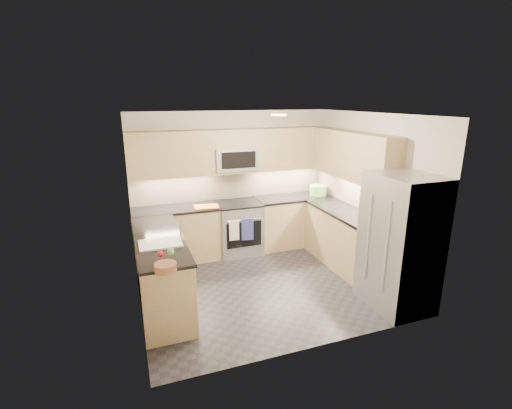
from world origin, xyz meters
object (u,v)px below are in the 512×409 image
object	(u,v)px
fruit_basket	(166,267)
refrigerator	(400,242)
microwave	(235,158)
cutting_board	(206,207)
utensil_bowl	(318,190)
gas_range	(238,228)

from	to	relation	value
fruit_basket	refrigerator	bearing A→B (deg)	-2.27
microwave	fruit_basket	bearing A→B (deg)	-122.12
fruit_basket	cutting_board	bearing A→B (deg)	67.01
cutting_board	fruit_basket	bearing A→B (deg)	-112.99
utensil_bowl	cutting_board	bearing A→B (deg)	-178.03
refrigerator	cutting_board	world-z (taller)	refrigerator
cutting_board	fruit_basket	xyz separation A→B (m)	(-0.94, -2.22, 0.04)
gas_range	utensil_bowl	world-z (taller)	utensil_bowl
refrigerator	fruit_basket	world-z (taller)	refrigerator
microwave	gas_range	bearing A→B (deg)	-90.00
gas_range	fruit_basket	distance (m)	2.82
microwave	utensil_bowl	size ratio (longest dim) A/B	2.42
utensil_bowl	cutting_board	size ratio (longest dim) A/B	0.79
microwave	refrigerator	bearing A→B (deg)	-60.38
gas_range	utensil_bowl	size ratio (longest dim) A/B	2.90
microwave	refrigerator	xyz separation A→B (m)	(1.45, -2.55, -0.80)
gas_range	refrigerator	distance (m)	2.86
microwave	cutting_board	xyz separation A→B (m)	(-0.59, -0.22, -0.75)
refrigerator	cutting_board	size ratio (longest dim) A/B	4.50
gas_range	microwave	distance (m)	1.25
gas_range	cutting_board	distance (m)	0.77
microwave	fruit_basket	distance (m)	2.96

